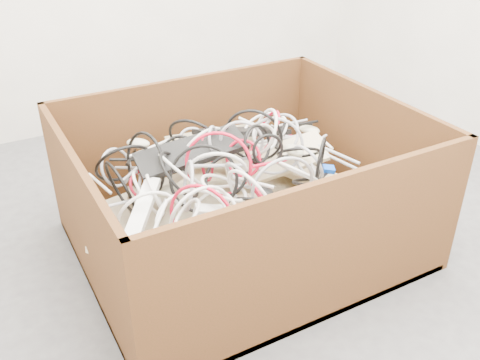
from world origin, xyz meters
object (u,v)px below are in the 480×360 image
power_strip_right (240,216)px  vga_plug (329,169)px  power_strip_left (142,210)px  cardboard_box (239,217)px

power_strip_right → vga_plug: 0.45m
power_strip_left → power_strip_right: bearing=-78.2°
power_strip_left → vga_plug: bearing=-56.5°
cardboard_box → power_strip_right: (-0.13, -0.24, 0.19)m
cardboard_box → vga_plug: cardboard_box is taller
cardboard_box → power_strip_left: bearing=-167.7°
cardboard_box → vga_plug: 0.41m
cardboard_box → power_strip_right: 0.33m
power_strip_right → vga_plug: power_strip_right is taller
cardboard_box → power_strip_right: size_ratio=4.06×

